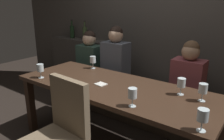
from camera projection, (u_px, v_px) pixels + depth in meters
back_wall_tiled at (166, 8)px, 3.09m from camera, size 6.00×0.12×3.00m
back_counter at (79, 65)px, 4.13m from camera, size 1.10×0.28×0.95m
dining_table at (114, 93)px, 2.40m from camera, size 2.20×0.84×0.74m
banquette_bench at (144, 106)px, 3.06m from camera, size 2.50×0.44×0.45m
chair_near_side at (60, 129)px, 1.89m from camera, size 0.47×0.47×0.98m
diner_redhead at (90, 56)px, 3.44m from camera, size 0.36×0.24×0.72m
diner_bearded at (116, 58)px, 3.12m from camera, size 0.36×0.24×0.83m
diner_far_end at (188, 73)px, 2.60m from camera, size 0.36×0.24×0.72m
wine_bottle_dark_red at (72, 31)px, 4.07m from camera, size 0.08×0.08×0.33m
wine_bottle_pale_label at (85, 33)px, 3.86m from camera, size 0.08×0.08×0.33m
wine_glass_near_right at (40, 68)px, 2.57m from camera, size 0.08×0.08×0.16m
wine_glass_near_left at (203, 89)px, 1.96m from camera, size 0.08×0.08×0.16m
wine_glass_center_back at (132, 94)px, 1.86m from camera, size 0.08×0.08×0.16m
wine_glass_far_right at (181, 83)px, 2.10m from camera, size 0.08×0.08×0.16m
wine_glass_far_left at (203, 116)px, 1.50m from camera, size 0.08×0.08×0.16m
wine_glass_end_right at (93, 60)px, 2.94m from camera, size 0.08×0.08×0.16m
folded_napkin at (101, 84)px, 2.39m from camera, size 0.12×0.11×0.01m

